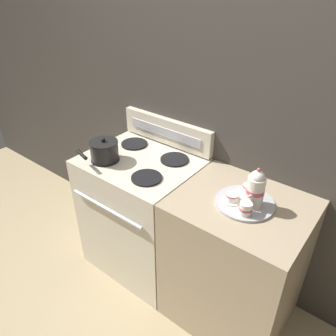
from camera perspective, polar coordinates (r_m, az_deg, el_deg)
name	(u,v)px	position (r m, az deg, el deg)	size (l,w,h in m)	color
ground_plane	(182,280)	(2.54, 2.46, -18.97)	(6.00, 6.00, 0.00)	tan
wall_back	(217,128)	(2.08, 8.53, 6.82)	(6.00, 0.05, 2.20)	#423D38
stove	(143,213)	(2.38, -4.43, -7.88)	(0.74, 0.64, 0.90)	beige
control_panel	(167,131)	(2.27, -0.23, 6.44)	(0.73, 0.05, 0.18)	beige
side_counter	(234,262)	(2.09, 11.44, -15.76)	(0.71, 0.61, 0.89)	tan
saucepan	(104,150)	(2.13, -11.10, 3.08)	(0.20, 0.27, 0.15)	black
serving_tray	(245,202)	(1.79, 13.24, -5.87)	(0.31, 0.31, 0.01)	#B2B2B7
teapot	(256,189)	(1.71, 15.01, -3.50)	(0.09, 0.15, 0.23)	white
teacup_left	(232,197)	(1.76, 11.09, -5.06)	(0.10, 0.10, 0.04)	white
teacup_right	(248,189)	(1.84, 13.80, -3.50)	(0.10, 0.10, 0.04)	white
creamer_jug	(246,208)	(1.68, 13.40, -6.84)	(0.07, 0.07, 0.07)	white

